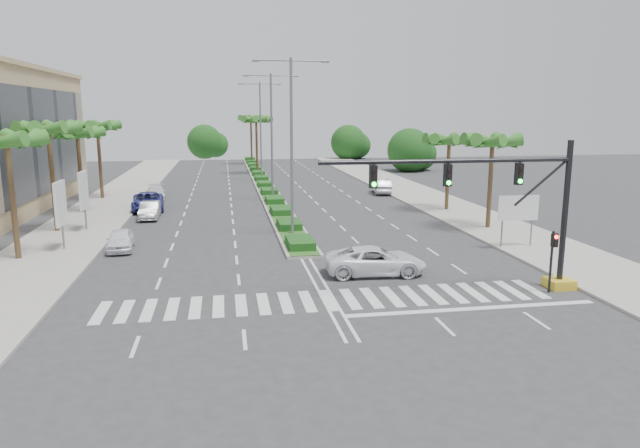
# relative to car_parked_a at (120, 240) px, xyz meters

# --- Properties ---
(ground) EXTENTS (160.00, 160.00, 0.00)m
(ground) POSITION_rel_car_parked_a_xyz_m (11.09, -11.71, -0.65)
(ground) COLOR #333335
(ground) RESTS_ON ground
(footpath_right) EXTENTS (6.00, 120.00, 0.15)m
(footpath_right) POSITION_rel_car_parked_a_xyz_m (26.29, 8.29, -0.58)
(footpath_right) COLOR gray
(footpath_right) RESTS_ON ground
(footpath_left) EXTENTS (6.00, 120.00, 0.15)m
(footpath_left) POSITION_rel_car_parked_a_xyz_m (-4.11, 8.29, -0.58)
(footpath_left) COLOR gray
(footpath_left) RESTS_ON ground
(median) EXTENTS (2.20, 75.00, 0.20)m
(median) POSITION_rel_car_parked_a_xyz_m (11.09, 33.29, -0.55)
(median) COLOR gray
(median) RESTS_ON ground
(median_grass) EXTENTS (1.80, 75.00, 0.04)m
(median_grass) POSITION_rel_car_parked_a_xyz_m (11.09, 33.29, -0.43)
(median_grass) COLOR #264E1B
(median_grass) RESTS_ON median
(signal_gantry) EXTENTS (12.60, 1.20, 7.20)m
(signal_gantry) POSITION_rel_car_parked_a_xyz_m (20.36, -11.71, 2.81)
(signal_gantry) COLOR gold
(signal_gantry) RESTS_ON ground
(pedestrian_signal) EXTENTS (0.28, 0.36, 3.00)m
(pedestrian_signal) POSITION_rel_car_parked_a_xyz_m (21.69, -12.39, 1.39)
(pedestrian_signal) COLOR black
(pedestrian_signal) RESTS_ON ground
(direction_sign) EXTENTS (2.70, 0.11, 3.40)m
(direction_sign) POSITION_rel_car_parked_a_xyz_m (24.59, -3.72, 1.80)
(direction_sign) COLOR slate
(direction_sign) RESTS_ON ground
(billboard_near) EXTENTS (0.18, 2.10, 4.35)m
(billboard_near) POSITION_rel_car_parked_a_xyz_m (-3.41, 0.29, 2.31)
(billboard_near) COLOR slate
(billboard_near) RESTS_ON ground
(billboard_far) EXTENTS (0.18, 2.10, 4.35)m
(billboard_far) POSITION_rel_car_parked_a_xyz_m (-3.41, 6.29, 2.31)
(billboard_far) COLOR slate
(billboard_far) RESTS_ON ground
(palm_left_near) EXTENTS (4.57, 4.68, 7.55)m
(palm_left_near) POSITION_rel_car_parked_a_xyz_m (-5.41, -1.71, 6.04)
(palm_left_near) COLOR brown
(palm_left_near) RESTS_ON ground
(palm_left_mid) EXTENTS (4.57, 4.68, 7.95)m
(palm_left_mid) POSITION_rel_car_parked_a_xyz_m (-5.41, 6.29, 6.42)
(palm_left_mid) COLOR brown
(palm_left_mid) RESTS_ON ground
(palm_left_far) EXTENTS (4.57, 4.68, 7.35)m
(palm_left_far) POSITION_rel_car_parked_a_xyz_m (-5.41, 14.29, 5.84)
(palm_left_far) COLOR brown
(palm_left_far) RESTS_ON ground
(palm_left_end) EXTENTS (4.57, 4.68, 7.75)m
(palm_left_end) POSITION_rel_car_parked_a_xyz_m (-5.41, 22.29, 6.23)
(palm_left_end) COLOR brown
(palm_left_end) RESTS_ON ground
(palm_right_near) EXTENTS (4.57, 4.68, 7.05)m
(palm_right_near) POSITION_rel_car_parked_a_xyz_m (25.59, 2.29, 5.55)
(palm_right_near) COLOR brown
(palm_right_near) RESTS_ON ground
(palm_right_far) EXTENTS (4.57, 4.68, 6.75)m
(palm_right_far) POSITION_rel_car_parked_a_xyz_m (25.59, 10.29, 5.26)
(palm_right_far) COLOR brown
(palm_right_far) RESTS_ON ground
(palm_median_a) EXTENTS (4.57, 4.68, 8.05)m
(palm_median_a) POSITION_rel_car_parked_a_xyz_m (11.09, 43.29, 6.52)
(palm_median_a) COLOR brown
(palm_median_a) RESTS_ON ground
(palm_median_b) EXTENTS (4.57, 4.68, 8.05)m
(palm_median_b) POSITION_rel_car_parked_a_xyz_m (11.09, 58.29, 6.52)
(palm_median_b) COLOR brown
(palm_median_b) RESTS_ON ground
(streetlight_near) EXTENTS (5.10, 0.25, 12.00)m
(streetlight_near) POSITION_rel_car_parked_a_xyz_m (11.09, 2.29, 6.16)
(streetlight_near) COLOR slate
(streetlight_near) RESTS_ON ground
(streetlight_mid) EXTENTS (5.10, 0.25, 12.00)m
(streetlight_mid) POSITION_rel_car_parked_a_xyz_m (11.09, 18.29, 6.16)
(streetlight_mid) COLOR slate
(streetlight_mid) RESTS_ON ground
(streetlight_far) EXTENTS (5.10, 0.25, 12.00)m
(streetlight_far) POSITION_rel_car_parked_a_xyz_m (11.09, 34.29, 6.16)
(streetlight_far) COLOR slate
(streetlight_far) RESTS_ON ground
(car_parked_a) EXTENTS (1.88, 3.96, 1.31)m
(car_parked_a) POSITION_rel_car_parked_a_xyz_m (0.00, 0.00, 0.00)
(car_parked_a) COLOR white
(car_parked_a) RESTS_ON ground
(car_parked_b) EXTENTS (1.49, 4.16, 1.37)m
(car_parked_b) POSITION_rel_car_parked_a_xyz_m (0.51, 10.78, 0.03)
(car_parked_b) COLOR #B1B1B6
(car_parked_b) RESTS_ON ground
(car_parked_c) EXTENTS (3.18, 5.92, 1.58)m
(car_parked_c) POSITION_rel_car_parked_a_xyz_m (-0.14, 14.82, 0.14)
(car_parked_c) COLOR navy
(car_parked_c) RESTS_ON ground
(car_parked_d) EXTENTS (2.15, 4.67, 1.32)m
(car_parked_d) POSITION_rel_car_parked_a_xyz_m (-0.21, 21.50, 0.01)
(car_parked_d) COLOR silver
(car_parked_d) RESTS_ON ground
(car_crossing) EXTENTS (5.49, 2.83, 1.48)m
(car_crossing) POSITION_rel_car_parked_a_xyz_m (14.29, -7.89, 0.09)
(car_crossing) COLOR white
(car_crossing) RESTS_ON ground
(car_right) EXTENTS (2.24, 4.81, 1.53)m
(car_right) POSITION_rel_car_parked_a_xyz_m (22.89, 21.62, 0.11)
(car_right) COLOR #B2B2B7
(car_right) RESTS_ON ground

